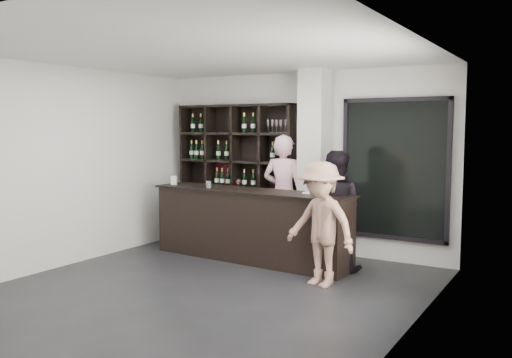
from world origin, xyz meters
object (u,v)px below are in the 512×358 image
Objects in this scene: customer at (321,224)px; taster_black at (334,211)px; taster_pink at (283,194)px; wine_shelf at (237,175)px; tasting_counter at (250,225)px.

taster_black is at bearing 115.80° from customer.
taster_black reaches higher than customer.
taster_pink is at bearing 147.54° from customer.
wine_shelf reaches higher than tasting_counter.
wine_shelf is 1.51× the size of customer.
customer is (0.16, -0.80, -0.05)m from taster_black.
tasting_counter is at bearing -7.53° from taster_black.
tasting_counter is at bearing 170.49° from customer.
taster_pink reaches higher than taster_black.
taster_pink is (1.00, -0.17, -0.25)m from wine_shelf.
tasting_counter is 1.73× the size of taster_pink.
taster_black is (1.10, -0.55, -0.10)m from taster_pink.
customer is (1.26, -1.35, -0.15)m from taster_pink.
taster_black is 0.82m from customer.
tasting_counter is 1.34m from taster_black.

